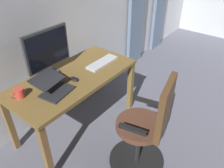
{
  "coord_description": "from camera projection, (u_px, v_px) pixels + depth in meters",
  "views": [
    {
      "loc": [
        2.57,
        -1.1,
        2.0
      ],
      "look_at": [
        1.34,
        -2.06,
        0.92
      ],
      "focal_mm": 35.68,
      "sensor_mm": 36.0,
      "label": 1
    }
  ],
  "objects": [
    {
      "name": "computer_keyboard",
      "position": [
        102.0,
        63.0,
        2.59
      ],
      "size": [
        0.42,
        0.14,
        0.02
      ],
      "primitive_type": "cube",
      "color": "#B7BCC1",
      "rests_on": "desk"
    },
    {
      "name": "computer_mouse",
      "position": [
        74.0,
        79.0,
        2.29
      ],
      "size": [
        0.06,
        0.1,
        0.04
      ],
      "primitive_type": "ellipsoid",
      "color": "black",
      "rests_on": "desk"
    },
    {
      "name": "desk",
      "position": [
        74.0,
        83.0,
        2.43
      ],
      "size": [
        1.42,
        0.68,
        0.72
      ],
      "color": "brown",
      "rests_on": "ground"
    },
    {
      "name": "office_chair",
      "position": [
        146.0,
        131.0,
        2.03
      ],
      "size": [
        0.56,
        0.56,
        1.06
      ],
      "rotation": [
        0.0,
        0.0,
        3.37
      ],
      "color": "black",
      "rests_on": "ground"
    },
    {
      "name": "laptop",
      "position": [
        54.0,
        87.0,
        2.11
      ],
      "size": [
        0.35,
        0.36,
        0.16
      ],
      "rotation": [
        0.0,
        0.0,
        0.17
      ],
      "color": "#232328",
      "rests_on": "desk"
    },
    {
      "name": "mug_tea",
      "position": [
        19.0,
        93.0,
        2.04
      ],
      "size": [
        0.13,
        0.09,
        0.09
      ],
      "color": "#CC3D33",
      "rests_on": "desk"
    },
    {
      "name": "computer_monitor",
      "position": [
        48.0,
        50.0,
        2.26
      ],
      "size": [
        0.52,
        0.18,
        0.5
      ],
      "color": "#333338",
      "rests_on": "desk"
    }
  ]
}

